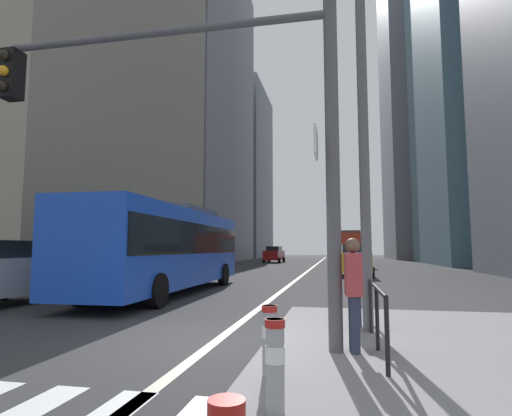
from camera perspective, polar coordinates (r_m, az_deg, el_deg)
ground_plane at (r=27.22m, az=6.67°, el=-9.21°), size 160.00×160.00×0.00m
lane_centre_line at (r=37.18m, az=7.93°, el=-8.22°), size 0.20×80.00×0.01m
office_tower_left_mid at (r=57.57m, az=-8.10°, el=13.97°), size 10.39×24.19×41.97m
office_tower_left_far at (r=78.36m, az=-2.36°, el=4.82°), size 10.24×17.89×31.88m
office_tower_right_mid at (r=53.97m, az=27.55°, el=17.33°), size 10.06×18.15×44.40m
office_tower_right_far at (r=75.90m, az=22.52°, el=13.54°), size 12.85×16.37×52.20m
city_bus_blue_oncoming at (r=16.04m, az=-12.06°, el=-5.07°), size 2.84×11.52×3.40m
city_bus_red_receding at (r=42.87m, az=12.95°, el=-5.34°), size 2.81×10.69×3.40m
car_oncoming_mid at (r=49.12m, az=2.55°, el=-6.48°), size 2.22×4.54×1.94m
car_receding_near at (r=56.84m, az=11.96°, el=-6.25°), size 2.13×4.63×1.94m
car_receding_far at (r=26.02m, az=13.62°, el=-7.08°), size 2.08×4.20×1.94m
car_oncoming_far at (r=28.06m, az=-8.76°, el=-7.05°), size 2.15×4.62×1.94m
traffic_signal_gantry at (r=7.22m, az=-7.01°, el=13.90°), size 6.31×0.65×6.00m
street_lamp_post at (r=8.92m, az=14.56°, el=18.16°), size 5.50×0.32×8.00m
bollard_left at (r=4.18m, az=2.69°, el=-20.50°), size 0.20×0.20×0.88m
bollard_right at (r=5.31m, az=1.91°, el=-17.46°), size 0.20×0.20×0.85m
pedestrian_railing at (r=7.39m, az=16.06°, el=-11.98°), size 0.06×3.96×0.98m
pedestrian_waiting at (r=8.53m, az=13.65°, el=-9.63°), size 0.41×0.45×1.70m
pedestrian_far at (r=6.52m, az=13.47°, el=-10.83°), size 0.27×0.40×1.71m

